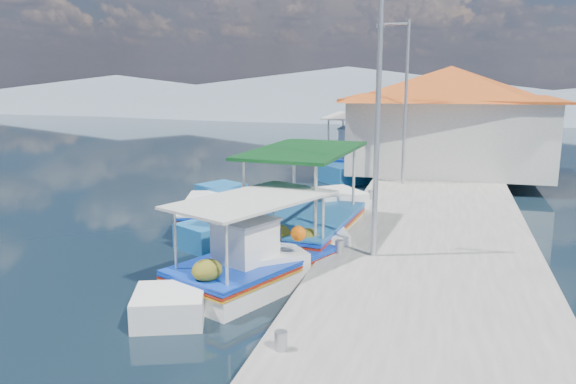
# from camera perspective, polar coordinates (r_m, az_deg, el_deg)

# --- Properties ---
(ground) EXTENTS (160.00, 160.00, 0.00)m
(ground) POSITION_cam_1_polar(r_m,az_deg,el_deg) (13.24, -13.21, -9.16)
(ground) COLOR black
(ground) RESTS_ON ground
(quay) EXTENTS (5.00, 44.00, 0.50)m
(quay) POSITION_cam_1_polar(r_m,az_deg,el_deg) (17.39, 14.27, -3.27)
(quay) COLOR #ACAAA1
(quay) RESTS_ON ground
(bollards) EXTENTS (0.20, 17.20, 0.30)m
(bollards) POSITION_cam_1_polar(r_m,az_deg,el_deg) (16.72, 7.07, -2.18)
(bollards) COLOR #A5A8AD
(bollards) RESTS_ON quay
(main_caique) EXTENTS (3.70, 6.13, 2.21)m
(main_caique) POSITION_cam_1_polar(r_m,az_deg,el_deg) (12.96, -3.43, -7.33)
(main_caique) COLOR white
(main_caique) RESTS_ON ground
(caique_green_canopy) EXTENTS (2.83, 7.92, 2.97)m
(caique_green_canopy) POSITION_cam_1_polar(r_m,az_deg,el_deg) (15.71, 1.57, -3.78)
(caique_green_canopy) COLOR white
(caique_green_canopy) RESTS_ON ground
(caique_blue_hull) EXTENTS (3.01, 6.08, 1.13)m
(caique_blue_hull) POSITION_cam_1_polar(r_m,az_deg,el_deg) (17.92, -7.11, -2.36)
(caique_blue_hull) COLOR #1C66AB
(caique_blue_hull) RESTS_ON ground
(caique_far) EXTENTS (2.54, 8.44, 2.96)m
(caique_far) POSITION_cam_1_polar(r_m,az_deg,el_deg) (27.70, 6.71, 3.21)
(caique_far) COLOR #1C66AB
(caique_far) RESTS_ON ground
(harbor_building) EXTENTS (10.49, 10.49, 4.40)m
(harbor_building) POSITION_cam_1_polar(r_m,az_deg,el_deg) (25.89, 15.65, 7.22)
(harbor_building) COLOR white
(harbor_building) RESTS_ON quay
(lamp_post_near) EXTENTS (1.21, 0.14, 6.00)m
(lamp_post_near) POSITION_cam_1_polar(r_m,az_deg,el_deg) (12.93, 8.48, 8.07)
(lamp_post_near) COLOR #A5A8AD
(lamp_post_near) RESTS_ON quay
(lamp_post_far) EXTENTS (1.21, 0.14, 6.00)m
(lamp_post_far) POSITION_cam_1_polar(r_m,az_deg,el_deg) (21.89, 11.35, 9.47)
(lamp_post_far) COLOR #A5A8AD
(lamp_post_far) RESTS_ON quay
(mountain_ridge) EXTENTS (171.40, 96.00, 5.50)m
(mountain_ridge) POSITION_cam_1_polar(r_m,az_deg,el_deg) (66.87, 15.84, 9.17)
(mountain_ridge) COLOR slate
(mountain_ridge) RESTS_ON ground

